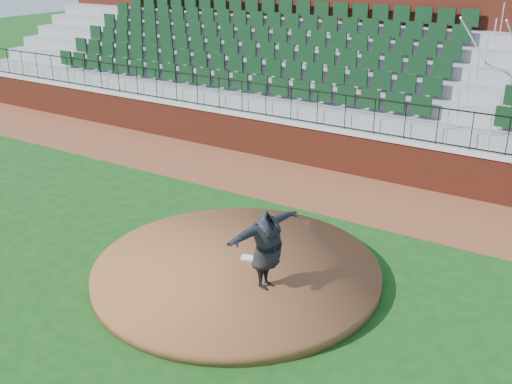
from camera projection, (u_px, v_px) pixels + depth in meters
ground at (217, 273)px, 12.51m from camera, size 90.00×90.00×0.00m
warning_track at (332, 190)px, 16.72m from camera, size 34.00×3.20×0.01m
field_wall at (357, 154)px, 17.75m from camera, size 34.00×0.35×1.20m
wall_cap at (358, 133)px, 17.50m from camera, size 34.00×0.45×0.10m
wall_railing at (360, 114)px, 17.30m from camera, size 34.00×0.05×1.00m
seating_stands at (395, 80)px, 19.24m from camera, size 34.00×5.10×4.60m
concourse_wall at (425, 54)px, 21.25m from camera, size 34.00×0.50×5.50m
pitchers_mound at (237, 271)px, 12.36m from camera, size 5.83×5.83×0.25m
pitching_rubber at (258, 259)px, 12.52m from camera, size 0.71×0.36×0.05m
pitcher at (267, 250)px, 11.25m from camera, size 0.80×2.00×1.58m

